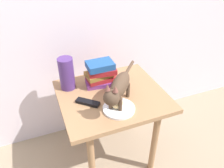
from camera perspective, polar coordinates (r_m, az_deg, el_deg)
ground_plane at (r=1.87m, az=0.00°, el=-17.56°), size 6.00×6.00×0.00m
back_panel at (r=1.60m, az=-5.91°, el=20.70°), size 4.00×0.04×2.20m
side_table at (r=1.50m, az=0.00°, el=-5.49°), size 0.69×0.60×0.60m
plate at (r=1.32m, az=1.80°, el=-6.37°), size 0.19×0.19×0.01m
bread_roll at (r=1.31m, az=1.44°, el=-5.10°), size 0.10×0.10×0.05m
cat at (r=1.28m, az=1.72°, el=-0.94°), size 0.34×0.38×0.23m
book_stack at (r=1.50m, az=-3.02°, el=2.77°), size 0.22×0.15×0.17m
green_vase at (r=1.47m, az=-11.71°, el=2.63°), size 0.10×0.10×0.22m
tv_remote at (r=1.37m, az=-6.32°, el=-4.77°), size 0.14×0.13×0.02m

